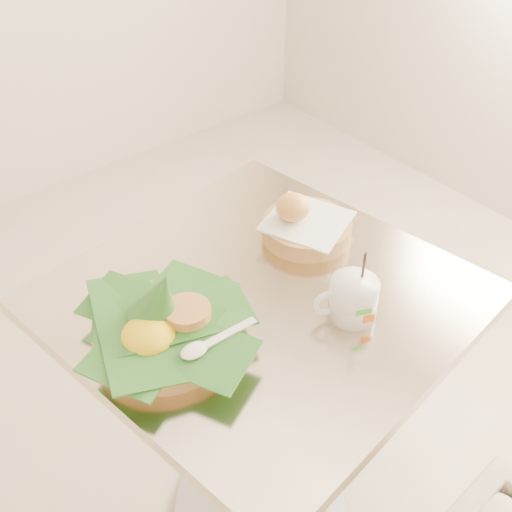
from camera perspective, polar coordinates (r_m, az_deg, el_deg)
cafe_table at (r=1.37m, az=0.48°, el=-10.24°), size 0.79×0.79×0.75m
rice_basket at (r=1.10m, az=-8.26°, el=-6.08°), size 0.30×0.30×0.15m
bread_basket at (r=1.34m, az=4.34°, el=2.80°), size 0.21×0.21×0.10m
coffee_mug at (r=1.15m, az=8.53°, el=-3.70°), size 0.12×0.09×0.15m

